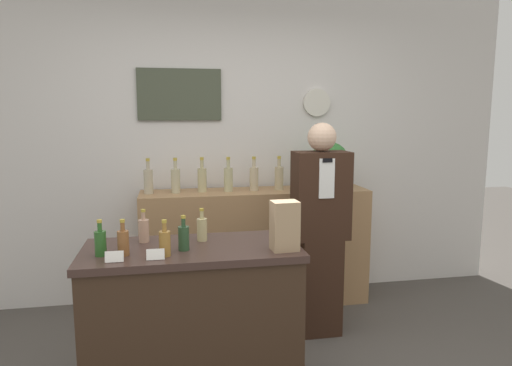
% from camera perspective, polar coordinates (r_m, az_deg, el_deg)
% --- Properties ---
extents(back_wall, '(5.20, 0.09, 2.70)m').
position_cam_1_polar(back_wall, '(4.03, -4.13, 4.68)').
color(back_wall, silver).
rests_on(back_wall, ground_plane).
extents(back_shelf, '(1.92, 0.42, 0.99)m').
position_cam_1_polar(back_shelf, '(3.95, -0.06, -8.05)').
color(back_shelf, '#9E754C').
rests_on(back_shelf, ground_plane).
extents(display_counter, '(1.19, 0.56, 0.90)m').
position_cam_1_polar(display_counter, '(2.73, -7.83, -17.03)').
color(display_counter, '#382619').
rests_on(display_counter, ground_plane).
extents(shopkeeper, '(0.40, 0.25, 1.57)m').
position_cam_1_polar(shopkeeper, '(3.39, 8.00, -5.92)').
color(shopkeeper, '#331E14').
rests_on(shopkeeper, ground_plane).
extents(potted_plant, '(0.33, 0.33, 0.40)m').
position_cam_1_polar(potted_plant, '(3.95, 9.15, 2.47)').
color(potted_plant, '#9E998E').
rests_on(potted_plant, back_shelf).
extents(paper_bag, '(0.15, 0.12, 0.27)m').
position_cam_1_polar(paper_bag, '(2.46, 3.60, -5.34)').
color(paper_bag, tan).
rests_on(paper_bag, display_counter).
extents(tape_dispenser, '(0.09, 0.06, 0.07)m').
position_cam_1_polar(tape_dispenser, '(2.49, 4.13, -7.82)').
color(tape_dispenser, '#1E4799').
rests_on(tape_dispenser, display_counter).
extents(price_card_left, '(0.09, 0.02, 0.06)m').
position_cam_1_polar(price_card_left, '(2.39, -17.30, -8.78)').
color(price_card_left, white).
rests_on(price_card_left, display_counter).
extents(price_card_right, '(0.09, 0.02, 0.06)m').
position_cam_1_polar(price_card_right, '(2.38, -12.45, -8.71)').
color(price_card_right, white).
rests_on(price_card_right, display_counter).
extents(counter_bottle_0, '(0.06, 0.06, 0.19)m').
position_cam_1_polar(counter_bottle_0, '(2.50, -18.87, -7.03)').
color(counter_bottle_0, '#295B22').
rests_on(counter_bottle_0, display_counter).
extents(counter_bottle_1, '(0.06, 0.06, 0.19)m').
position_cam_1_polar(counter_bottle_1, '(2.48, -16.27, -7.08)').
color(counter_bottle_1, brown).
rests_on(counter_bottle_1, display_counter).
extents(counter_bottle_2, '(0.06, 0.06, 0.19)m').
position_cam_1_polar(counter_bottle_2, '(2.70, -13.84, -5.70)').
color(counter_bottle_2, tan).
rests_on(counter_bottle_2, display_counter).
extents(counter_bottle_3, '(0.06, 0.06, 0.19)m').
position_cam_1_polar(counter_bottle_3, '(2.42, -11.33, -7.30)').
color(counter_bottle_3, olive).
rests_on(counter_bottle_3, display_counter).
extents(counter_bottle_4, '(0.06, 0.06, 0.19)m').
position_cam_1_polar(counter_bottle_4, '(2.50, -9.03, -6.70)').
color(counter_bottle_4, '#284729').
rests_on(counter_bottle_4, display_counter).
extents(counter_bottle_5, '(0.06, 0.06, 0.19)m').
position_cam_1_polar(counter_bottle_5, '(2.66, -6.77, -5.68)').
color(counter_bottle_5, tan).
rests_on(counter_bottle_5, display_counter).
extents(shelf_bottle_0, '(0.07, 0.07, 0.29)m').
position_cam_1_polar(shelf_bottle_0, '(3.77, -13.30, 0.30)').
color(shelf_bottle_0, tan).
rests_on(shelf_bottle_0, back_shelf).
extents(shelf_bottle_1, '(0.07, 0.07, 0.29)m').
position_cam_1_polar(shelf_bottle_1, '(3.77, -10.02, 0.40)').
color(shelf_bottle_1, tan).
rests_on(shelf_bottle_1, back_shelf).
extents(shelf_bottle_2, '(0.07, 0.07, 0.29)m').
position_cam_1_polar(shelf_bottle_2, '(3.78, -6.75, 0.51)').
color(shelf_bottle_2, tan).
rests_on(shelf_bottle_2, back_shelf).
extents(shelf_bottle_3, '(0.07, 0.07, 0.29)m').
position_cam_1_polar(shelf_bottle_3, '(3.79, -3.48, 0.56)').
color(shelf_bottle_3, tan).
rests_on(shelf_bottle_3, back_shelf).
extents(shelf_bottle_4, '(0.07, 0.07, 0.29)m').
position_cam_1_polar(shelf_bottle_4, '(3.82, -0.26, 0.64)').
color(shelf_bottle_4, tan).
rests_on(shelf_bottle_4, back_shelf).
extents(shelf_bottle_5, '(0.07, 0.07, 0.29)m').
position_cam_1_polar(shelf_bottle_5, '(3.87, 2.89, 0.73)').
color(shelf_bottle_5, tan).
rests_on(shelf_bottle_5, back_shelf).
extents(shelf_bottle_6, '(0.07, 0.07, 0.29)m').
position_cam_1_polar(shelf_bottle_6, '(3.92, 5.96, 0.80)').
color(shelf_bottle_6, tan).
rests_on(shelf_bottle_6, back_shelf).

